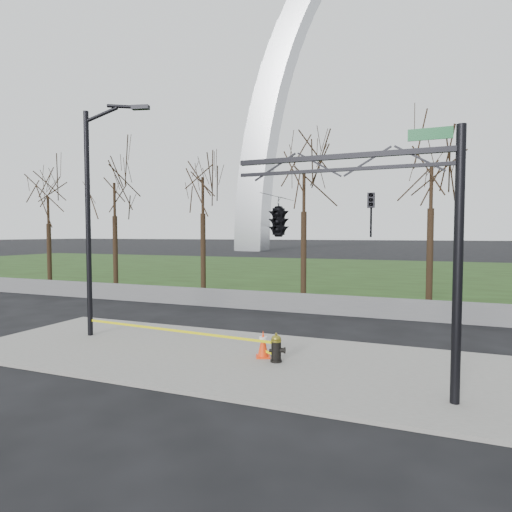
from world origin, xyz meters
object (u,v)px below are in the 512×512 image
at_px(traffic_cone, 263,344).
at_px(street_light, 94,206).
at_px(fire_hydrant, 277,349).
at_px(traffic_signal_mast, 309,216).

height_order(traffic_cone, street_light, street_light).
xyz_separation_m(fire_hydrant, traffic_cone, (-0.51, 0.29, 0.01)).
bearing_deg(fire_hydrant, traffic_signal_mast, -55.65).
height_order(fire_hydrant, traffic_cone, fire_hydrant).
bearing_deg(street_light, traffic_signal_mast, -27.22).
xyz_separation_m(fire_hydrant, traffic_signal_mast, (1.26, -1.35, 3.67)).
height_order(fire_hydrant, traffic_signal_mast, traffic_signal_mast).
relative_size(fire_hydrant, traffic_signal_mast, 0.14).
bearing_deg(traffic_signal_mast, street_light, 167.20).
distance_m(street_light, traffic_signal_mast, 8.52).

